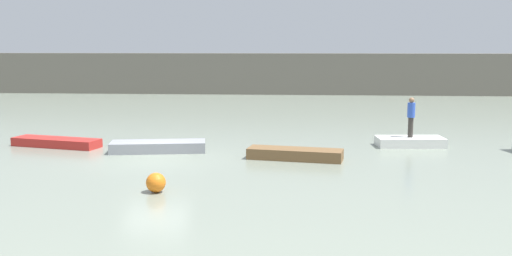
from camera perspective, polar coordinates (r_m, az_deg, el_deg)
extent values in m
plane|color=gray|center=(22.10, -10.11, -3.05)|extent=(120.00, 120.00, 0.00)
cube|color=#666056|center=(49.56, -2.16, 5.46)|extent=(80.00, 1.20, 3.53)
cube|color=red|center=(25.72, -19.38, -1.37)|extent=(4.01, 1.90, 0.37)
cube|color=gray|center=(23.45, -9.78, -1.84)|extent=(3.95, 1.82, 0.43)
cube|color=brown|center=(21.65, 3.93, -2.62)|extent=(3.71, 1.63, 0.41)
cube|color=white|center=(25.21, 15.19, -1.34)|extent=(2.92, 1.49, 0.39)
cylinder|color=#38332D|center=(25.11, 15.24, 0.07)|extent=(0.22, 0.22, 0.86)
cylinder|color=blue|center=(25.02, 15.31, 1.74)|extent=(0.32, 0.32, 0.62)
sphere|color=#936B4C|center=(24.98, 15.35, 2.71)|extent=(0.23, 0.23, 0.23)
sphere|color=orange|center=(17.11, -10.01, -5.41)|extent=(0.59, 0.59, 0.59)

